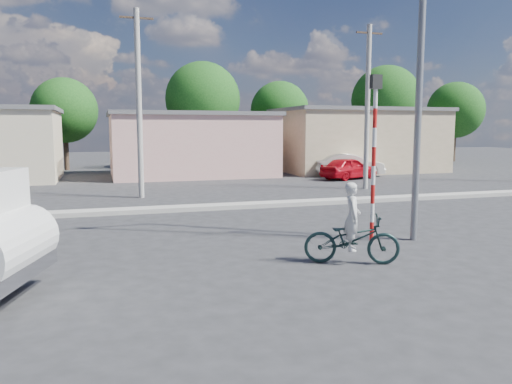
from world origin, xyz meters
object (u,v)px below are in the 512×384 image
object	(u,v)px
cyclist	(352,230)
car_red	(349,168)
traffic_pole	(374,143)
streetlight	(415,51)
bicycle	(352,239)
car_cream	(349,165)

from	to	relation	value
cyclist	car_red	distance (m)	19.35
traffic_pole	streetlight	distance (m)	2.56
bicycle	traffic_pole	bearing A→B (deg)	-17.75
traffic_pole	streetlight	xyz separation A→B (m)	(0.94, -0.30, 2.37)
cyclist	car_cream	distance (m)	21.12
traffic_pole	streetlight	bearing A→B (deg)	-17.73
cyclist	traffic_pole	size ratio (longest dim) A/B	0.35
cyclist	streetlight	size ratio (longest dim) A/B	0.17
cyclist	traffic_pole	xyz separation A→B (m)	(1.64, 1.93, 1.84)
bicycle	streetlight	size ratio (longest dim) A/B	0.23
car_red	streetlight	bearing A→B (deg)	136.99
car_cream	car_red	world-z (taller)	car_cream
cyclist	car_red	xyz separation A→B (m)	(9.00, 17.13, -0.10)
bicycle	car_red	xyz separation A→B (m)	(9.00, 17.13, 0.11)
car_cream	streetlight	distance (m)	19.02
bicycle	car_cream	world-z (taller)	car_cream
car_cream	traffic_pole	world-z (taller)	traffic_pole
streetlight	car_red	bearing A→B (deg)	67.48
car_red	traffic_pole	xyz separation A→B (m)	(-7.36, -15.20, 1.94)
bicycle	cyclist	xyz separation A→B (m)	(0.00, 0.00, 0.21)
car_cream	car_red	xyz separation A→B (m)	(-0.82, -1.56, -0.07)
traffic_pole	car_cream	bearing A→B (deg)	63.97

